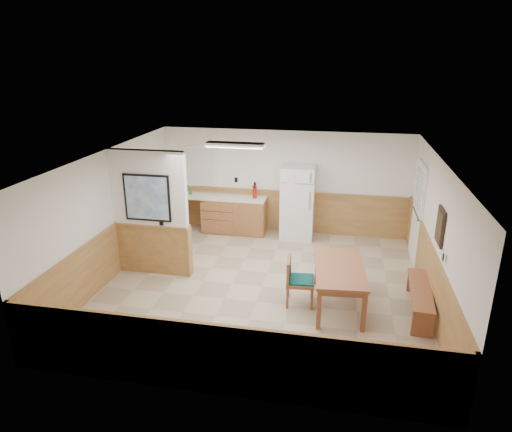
% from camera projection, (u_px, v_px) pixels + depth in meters
% --- Properties ---
extents(ground, '(6.00, 6.00, 0.00)m').
position_uv_depth(ground, '(262.00, 286.00, 8.68)').
color(ground, tan).
rests_on(ground, ground).
extents(ceiling, '(6.00, 6.00, 0.02)m').
position_uv_depth(ceiling, '(263.00, 157.00, 7.85)').
color(ceiling, white).
rests_on(ceiling, back_wall).
extents(back_wall, '(6.00, 0.02, 2.50)m').
position_uv_depth(back_wall, '(284.00, 182.00, 11.04)').
color(back_wall, white).
rests_on(back_wall, ground).
extents(right_wall, '(0.02, 6.00, 2.50)m').
position_uv_depth(right_wall, '(436.00, 237.00, 7.73)').
color(right_wall, white).
rests_on(right_wall, ground).
extents(left_wall, '(0.02, 6.00, 2.50)m').
position_uv_depth(left_wall, '(110.00, 215.00, 8.80)').
color(left_wall, white).
rests_on(left_wall, ground).
extents(wainscot_back, '(6.00, 0.04, 1.00)m').
position_uv_depth(wainscot_back, '(284.00, 212.00, 11.27)').
color(wainscot_back, '#B68C49').
rests_on(wainscot_back, ground).
extents(wainscot_right, '(0.04, 6.00, 1.00)m').
position_uv_depth(wainscot_right, '(430.00, 276.00, 7.98)').
color(wainscot_right, '#B68C49').
rests_on(wainscot_right, ground).
extents(wainscot_left, '(0.04, 6.00, 1.00)m').
position_uv_depth(wainscot_left, '(115.00, 250.00, 9.05)').
color(wainscot_left, '#B68C49').
rests_on(wainscot_left, ground).
extents(partition_wall, '(1.50, 0.20, 2.50)m').
position_uv_depth(partition_wall, '(150.00, 215.00, 8.85)').
color(partition_wall, white).
rests_on(partition_wall, ground).
extents(kitchen_counter, '(2.20, 0.61, 1.00)m').
position_uv_depth(kitchen_counter, '(233.00, 214.00, 11.23)').
color(kitchen_counter, '#9D6137').
rests_on(kitchen_counter, ground).
extents(exterior_door, '(0.07, 1.02, 2.15)m').
position_uv_depth(exterior_door, '(417.00, 212.00, 9.56)').
color(exterior_door, white).
rests_on(exterior_door, ground).
extents(kitchen_window, '(0.80, 0.04, 1.00)m').
position_uv_depth(kitchen_window, '(201.00, 166.00, 11.30)').
color(kitchen_window, white).
rests_on(kitchen_window, back_wall).
extents(wall_painting, '(0.04, 0.50, 0.60)m').
position_uv_depth(wall_painting, '(440.00, 226.00, 7.36)').
color(wall_painting, '#301C13').
rests_on(wall_painting, right_wall).
extents(fluorescent_fixture, '(1.20, 0.30, 0.09)m').
position_uv_depth(fluorescent_fixture, '(235.00, 145.00, 9.21)').
color(fluorescent_fixture, white).
rests_on(fluorescent_fixture, ceiling).
extents(refrigerator, '(0.78, 0.73, 1.75)m').
position_uv_depth(refrigerator, '(298.00, 202.00, 10.76)').
color(refrigerator, white).
rests_on(refrigerator, ground).
extents(dining_table, '(0.96, 1.71, 0.75)m').
position_uv_depth(dining_table, '(339.00, 272.00, 7.80)').
color(dining_table, '#9D5B39').
rests_on(dining_table, ground).
extents(dining_bench, '(0.45, 1.59, 0.45)m').
position_uv_depth(dining_bench, '(420.00, 294.00, 7.70)').
color(dining_bench, '#9D5B39').
rests_on(dining_bench, ground).
extents(dining_chair, '(0.71, 0.52, 0.85)m').
position_uv_depth(dining_chair, '(295.00, 278.00, 7.95)').
color(dining_chair, '#9D5B39').
rests_on(dining_chair, ground).
extents(fire_extinguisher, '(0.11, 0.11, 0.40)m').
position_uv_depth(fire_extinguisher, '(255.00, 191.00, 10.94)').
color(fire_extinguisher, '#AD1A09').
rests_on(fire_extinguisher, kitchen_counter).
extents(soap_bottle, '(0.08, 0.08, 0.20)m').
position_uv_depth(soap_bottle, '(190.00, 191.00, 11.24)').
color(soap_bottle, '#18872B').
rests_on(soap_bottle, kitchen_counter).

